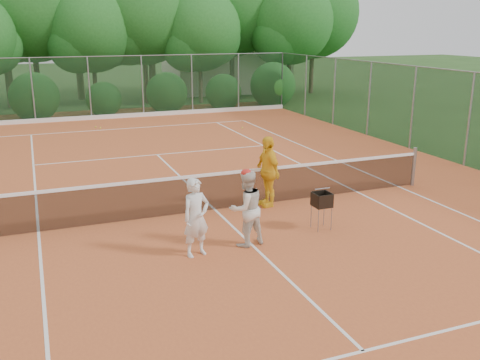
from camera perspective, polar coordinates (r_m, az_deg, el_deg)
name	(u,v)px	position (r m, az deg, el deg)	size (l,w,h in m)	color
ground	(215,211)	(13.22, -2.64, -3.33)	(120.00, 120.00, 0.00)	#234318
clay_court	(215,211)	(13.22, -2.64, -3.29)	(18.00, 36.00, 0.02)	#C25B2C
club_building	(226,69)	(38.21, -1.48, 11.70)	(8.00, 5.00, 3.00)	beige
tennis_net	(215,190)	(13.05, -2.67, -1.12)	(11.97, 0.10, 1.10)	gray
player_white	(196,217)	(10.45, -4.70, -4.00)	(0.58, 0.38, 1.58)	silver
player_center_grp	(246,208)	(10.90, 0.67, -3.00)	(0.88, 0.75, 1.63)	silver
player_yellow	(268,171)	(13.33, 2.97, 0.93)	(1.05, 0.44, 1.78)	yellow
ball_hopper	(322,200)	(11.94, 8.73, -2.17)	(0.37, 0.37, 0.84)	gray
stray_ball_a	(100,128)	(24.68, -14.67, 5.42)	(0.07, 0.07, 0.07)	yellow
stray_ball_b	(96,127)	(24.93, -15.15, 5.48)	(0.07, 0.07, 0.07)	#C1D832
stray_ball_c	(242,128)	(23.88, 0.25, 5.59)	(0.07, 0.07, 0.07)	yellow
court_markings	(215,210)	(13.21, -2.64, -3.23)	(11.03, 23.83, 0.01)	white
fence_back	(116,87)	(27.27, -13.05, 9.61)	(18.07, 0.07, 3.00)	#19381E
tropical_treeline	(123,13)	(32.51, -12.33, 16.98)	(32.10, 8.49, 15.03)	brown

